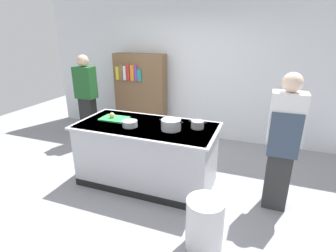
{
  "coord_description": "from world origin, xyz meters",
  "views": [
    {
      "loc": [
        1.49,
        -3.1,
        2.15
      ],
      "look_at": [
        0.25,
        0.2,
        0.85
      ],
      "focal_mm": 28.02,
      "sensor_mm": 36.0,
      "label": 1
    }
  ],
  "objects_px": {
    "stock_pot": "(171,125)",
    "bookshelf": "(141,95)",
    "onion": "(112,115)",
    "mixing_bowl": "(130,124)",
    "trash_bin": "(205,224)",
    "sauce_pan": "(197,125)",
    "person_chef": "(283,141)",
    "person_guest": "(87,97)"
  },
  "relations": [
    {
      "from": "mixing_bowl",
      "to": "trash_bin",
      "type": "bearing_deg",
      "value": -33.03
    },
    {
      "from": "onion",
      "to": "person_chef",
      "type": "distance_m",
      "value": 2.35
    },
    {
      "from": "stock_pot",
      "to": "bookshelf",
      "type": "relative_size",
      "value": 0.19
    },
    {
      "from": "person_guest",
      "to": "trash_bin",
      "type": "bearing_deg",
      "value": 49.32
    },
    {
      "from": "stock_pot",
      "to": "bookshelf",
      "type": "height_order",
      "value": "bookshelf"
    },
    {
      "from": "trash_bin",
      "to": "person_chef",
      "type": "bearing_deg",
      "value": 55.23
    },
    {
      "from": "trash_bin",
      "to": "onion",
      "type": "bearing_deg",
      "value": 148.65
    },
    {
      "from": "stock_pot",
      "to": "person_chef",
      "type": "distance_m",
      "value": 1.38
    },
    {
      "from": "trash_bin",
      "to": "person_guest",
      "type": "distance_m",
      "value": 3.5
    },
    {
      "from": "mixing_bowl",
      "to": "bookshelf",
      "type": "bearing_deg",
      "value": 112.26
    },
    {
      "from": "mixing_bowl",
      "to": "trash_bin",
      "type": "height_order",
      "value": "mixing_bowl"
    },
    {
      "from": "trash_bin",
      "to": "mixing_bowl",
      "type": "bearing_deg",
      "value": 146.97
    },
    {
      "from": "mixing_bowl",
      "to": "person_chef",
      "type": "bearing_deg",
      "value": 4.86
    },
    {
      "from": "stock_pot",
      "to": "trash_bin",
      "type": "relative_size",
      "value": 0.57
    },
    {
      "from": "sauce_pan",
      "to": "trash_bin",
      "type": "height_order",
      "value": "sauce_pan"
    },
    {
      "from": "stock_pot",
      "to": "mixing_bowl",
      "type": "distance_m",
      "value": 0.57
    },
    {
      "from": "onion",
      "to": "trash_bin",
      "type": "bearing_deg",
      "value": -31.35
    },
    {
      "from": "bookshelf",
      "to": "person_guest",
      "type": "bearing_deg",
      "value": -134.47
    },
    {
      "from": "bookshelf",
      "to": "stock_pot",
      "type": "bearing_deg",
      "value": -53.67
    },
    {
      "from": "mixing_bowl",
      "to": "sauce_pan",
      "type": "bearing_deg",
      "value": 16.74
    },
    {
      "from": "trash_bin",
      "to": "stock_pot",
      "type": "bearing_deg",
      "value": 127.54
    },
    {
      "from": "bookshelf",
      "to": "mixing_bowl",
      "type": "bearing_deg",
      "value": -67.74
    },
    {
      "from": "onion",
      "to": "sauce_pan",
      "type": "distance_m",
      "value": 1.29
    },
    {
      "from": "trash_bin",
      "to": "bookshelf",
      "type": "xyz_separation_m",
      "value": [
        -2.05,
        2.75,
        0.57
      ]
    },
    {
      "from": "sauce_pan",
      "to": "mixing_bowl",
      "type": "xyz_separation_m",
      "value": [
        -0.88,
        -0.26,
        -0.01
      ]
    },
    {
      "from": "sauce_pan",
      "to": "trash_bin",
      "type": "bearing_deg",
      "value": -70.63
    },
    {
      "from": "sauce_pan",
      "to": "person_guest",
      "type": "relative_size",
      "value": 0.14
    },
    {
      "from": "sauce_pan",
      "to": "stock_pot",
      "type": "bearing_deg",
      "value": -149.99
    },
    {
      "from": "sauce_pan",
      "to": "trash_bin",
      "type": "xyz_separation_m",
      "value": [
        0.38,
        -1.09,
        -0.67
      ]
    },
    {
      "from": "sauce_pan",
      "to": "trash_bin",
      "type": "relative_size",
      "value": 0.42
    },
    {
      "from": "person_guest",
      "to": "bookshelf",
      "type": "relative_size",
      "value": 1.01
    },
    {
      "from": "person_guest",
      "to": "bookshelf",
      "type": "bearing_deg",
      "value": 129.55
    },
    {
      "from": "mixing_bowl",
      "to": "person_chef",
      "type": "distance_m",
      "value": 1.95
    },
    {
      "from": "stock_pot",
      "to": "bookshelf",
      "type": "bearing_deg",
      "value": 126.33
    },
    {
      "from": "onion",
      "to": "bookshelf",
      "type": "height_order",
      "value": "bookshelf"
    },
    {
      "from": "onion",
      "to": "stock_pot",
      "type": "relative_size",
      "value": 0.25
    },
    {
      "from": "mixing_bowl",
      "to": "onion",
      "type": "bearing_deg",
      "value": 154.34
    },
    {
      "from": "stock_pot",
      "to": "sauce_pan",
      "type": "xyz_separation_m",
      "value": [
        0.31,
        0.18,
        -0.02
      ]
    },
    {
      "from": "onion",
      "to": "mixing_bowl",
      "type": "xyz_separation_m",
      "value": [
        0.4,
        -0.19,
        -0.02
      ]
    },
    {
      "from": "stock_pot",
      "to": "mixing_bowl",
      "type": "bearing_deg",
      "value": -171.59
    },
    {
      "from": "mixing_bowl",
      "to": "person_chef",
      "type": "relative_size",
      "value": 0.12
    },
    {
      "from": "trash_bin",
      "to": "person_chef",
      "type": "height_order",
      "value": "person_chef"
    }
  ]
}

